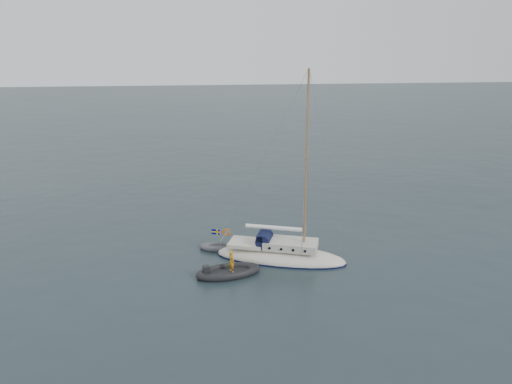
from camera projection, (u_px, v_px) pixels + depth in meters
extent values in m
plane|color=black|center=(272.00, 253.00, 31.96)|extent=(300.00, 300.00, 0.00)
ellipsoid|color=beige|center=(281.00, 257.00, 30.90)|extent=(8.06, 2.51, 1.34)
cube|color=beige|center=(291.00, 243.00, 30.73)|extent=(3.22, 1.70, 0.49)
cube|color=beige|center=(246.00, 248.00, 30.39)|extent=(2.15, 1.70, 0.22)
cylinder|color=#101433|center=(264.00, 241.00, 30.44)|extent=(0.86, 1.48, 0.86)
cube|color=#101433|center=(261.00, 238.00, 30.36)|extent=(0.40, 1.48, 0.36)
cylinder|color=olive|center=(306.00, 162.00, 29.41)|extent=(0.13, 0.13, 10.75)
cylinder|color=olive|center=(306.00, 153.00, 29.26)|extent=(0.04, 1.97, 0.04)
cylinder|color=olive|center=(274.00, 229.00, 30.32)|extent=(3.76, 0.09, 0.09)
cylinder|color=white|center=(274.00, 229.00, 30.30)|extent=(3.50, 0.25, 0.25)
cylinder|color=gray|center=(223.00, 243.00, 30.09)|extent=(0.04, 1.97, 0.04)
torus|color=#E05800|center=(221.00, 240.00, 30.59)|extent=(0.48, 0.09, 0.48)
cylinder|color=olive|center=(217.00, 245.00, 30.07)|extent=(0.03, 0.03, 0.81)
cube|color=#00086A|center=(213.00, 241.00, 29.96)|extent=(0.54, 0.02, 0.34)
cube|color=#F2B10C|center=(213.00, 241.00, 29.96)|extent=(0.56, 0.03, 0.08)
cube|color=#F2B10C|center=(214.00, 241.00, 29.97)|extent=(0.08, 0.03, 0.36)
cylinder|color=black|center=(270.00, 239.00, 31.39)|extent=(0.16, 0.05, 0.16)
cylinder|color=black|center=(275.00, 249.00, 29.75)|extent=(0.16, 0.05, 0.16)
cylinder|color=black|center=(281.00, 238.00, 31.49)|extent=(0.16, 0.05, 0.16)
cylinder|color=black|center=(286.00, 249.00, 29.85)|extent=(0.16, 0.05, 0.16)
cylinder|color=black|center=(292.00, 238.00, 31.58)|extent=(0.16, 0.05, 0.16)
cylinder|color=black|center=(298.00, 248.00, 29.95)|extent=(0.16, 0.05, 0.16)
cylinder|color=black|center=(303.00, 237.00, 31.68)|extent=(0.16, 0.05, 0.16)
cylinder|color=black|center=(310.00, 247.00, 30.05)|extent=(0.16, 0.05, 0.16)
cube|color=#515256|center=(218.00, 248.00, 32.46)|extent=(1.52, 0.62, 0.09)
cube|color=black|center=(228.00, 273.00, 28.80)|extent=(2.40, 1.00, 0.12)
cube|color=black|center=(206.00, 269.00, 28.53)|extent=(0.35, 0.35, 0.60)
imported|color=#C17817|center=(232.00, 262.00, 28.63)|extent=(0.42, 0.53, 1.28)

